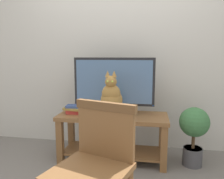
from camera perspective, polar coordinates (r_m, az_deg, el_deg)
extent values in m
cube|color=beige|center=(2.99, 2.24, 12.39)|extent=(7.00, 0.12, 2.80)
cube|color=brown|center=(2.58, 0.19, -6.87)|extent=(1.24, 0.47, 0.04)
cube|color=brown|center=(2.65, -13.04, -12.83)|extent=(0.07, 0.07, 0.50)
cube|color=brown|center=(2.47, 13.01, -14.49)|extent=(0.07, 0.07, 0.50)
cube|color=brown|center=(2.97, -10.28, -10.32)|extent=(0.07, 0.07, 0.50)
cube|color=brown|center=(2.81, 12.57, -11.52)|extent=(0.07, 0.07, 0.50)
cube|color=brown|center=(2.72, 0.18, -15.32)|extent=(1.14, 0.39, 0.02)
cube|color=black|center=(2.65, 0.49, -5.60)|extent=(0.39, 0.20, 0.03)
cube|color=black|center=(2.64, 0.49, -4.59)|extent=(0.06, 0.04, 0.07)
cube|color=black|center=(2.58, 0.50, 2.04)|extent=(0.93, 0.05, 0.55)
cube|color=#4C6B93|center=(2.55, 0.40, 1.97)|extent=(0.87, 0.01, 0.49)
sphere|color=#2672F2|center=(2.57, 10.40, -4.05)|extent=(0.01, 0.01, 0.01)
cube|color=#BCBCC1|center=(2.46, -0.09, -6.22)|extent=(0.42, 0.26, 0.07)
cube|color=black|center=(2.34, -0.64, -7.06)|extent=(0.25, 0.01, 0.04)
ellipsoid|color=olive|center=(2.43, -0.09, -2.72)|extent=(0.24, 0.27, 0.23)
ellipsoid|color=olive|center=(2.38, -0.23, -1.14)|extent=(0.20, 0.17, 0.21)
sphere|color=olive|center=(2.35, -0.28, 2.00)|extent=(0.13, 0.13, 0.13)
cone|color=olive|center=(2.35, -1.11, 3.98)|extent=(0.06, 0.06, 0.07)
cone|color=olive|center=(2.33, 0.55, 3.96)|extent=(0.06, 0.06, 0.07)
sphere|color=#B2C64C|center=(2.30, -1.15, 2.07)|extent=(0.02, 0.02, 0.02)
sphere|color=#B2C64C|center=(2.29, 0.09, 2.04)|extent=(0.02, 0.02, 0.02)
cylinder|color=olive|center=(2.35, 1.24, -5.51)|extent=(0.10, 0.22, 0.04)
cube|color=brown|center=(1.54, -5.78, -20.25)|extent=(0.58, 0.58, 0.04)
cube|color=brown|center=(1.61, -1.68, -10.19)|extent=(0.43, 0.17, 0.40)
cube|color=brown|center=(1.57, -1.71, -4.25)|extent=(0.45, 0.19, 0.06)
cube|color=#B2332D|center=(2.66, -9.19, -5.52)|extent=(0.20, 0.14, 0.04)
cube|color=olive|center=(2.66, -9.43, -4.73)|extent=(0.25, 0.20, 0.03)
cube|color=#33477A|center=(2.64, -9.37, -4.21)|extent=(0.21, 0.15, 0.02)
cylinder|color=#47474C|center=(2.74, 19.72, -15.71)|extent=(0.21, 0.21, 0.20)
cylinder|color=#332319|center=(2.71, 19.82, -13.98)|extent=(0.19, 0.19, 0.02)
cylinder|color=#4C3823|center=(2.67, 19.93, -12.12)|extent=(0.04, 0.04, 0.17)
sphere|color=#386B3D|center=(2.61, 20.18, -7.76)|extent=(0.32, 0.32, 0.32)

